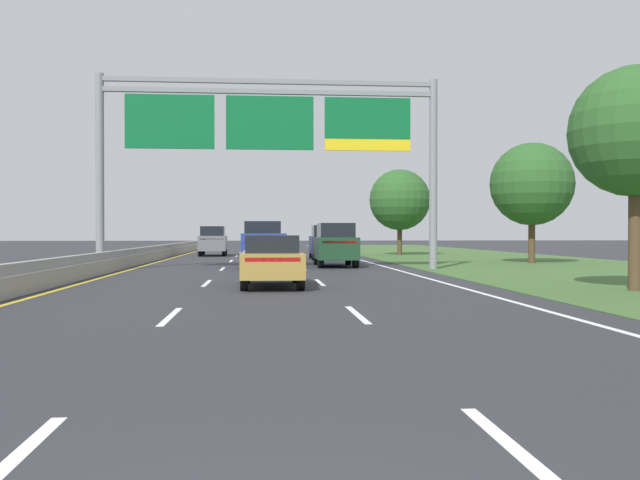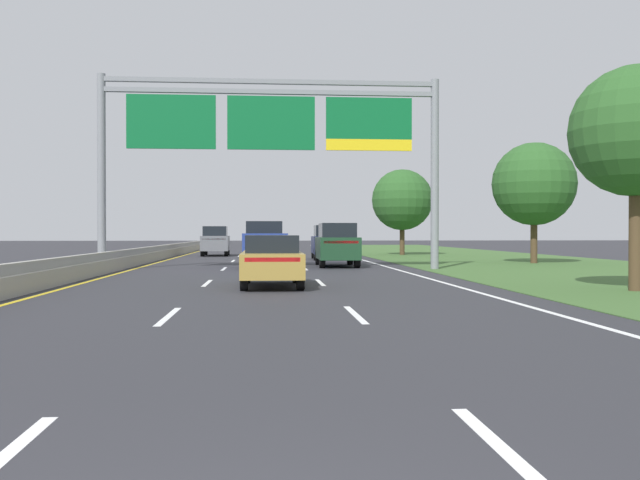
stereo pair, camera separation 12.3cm
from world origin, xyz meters
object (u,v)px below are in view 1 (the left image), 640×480
roadside_tree_near (635,132)px  overhead_sign_gantry (270,132)px  roadside_tree_mid (532,184)px  car_darkgreen_right_lane_suv (335,244)px  car_gold_centre_lane_sedan (272,260)px  pickup_truck_blue (263,245)px  car_grey_left_lane_suv (213,240)px  roadside_tree_far (400,200)px  car_navy_right_lane_suv (326,242)px

roadside_tree_near → overhead_sign_gantry: bearing=130.1°
roadside_tree_mid → overhead_sign_gantry: bearing=-158.6°
overhead_sign_gantry → roadside_tree_near: 15.75m
car_darkgreen_right_lane_suv → roadside_tree_near: (6.86, -15.10, 3.37)m
overhead_sign_gantry → roadside_tree_near: bearing=-49.9°
car_gold_centre_lane_sedan → car_darkgreen_right_lane_suv: car_darkgreen_right_lane_suv is taller
overhead_sign_gantry → pickup_truck_blue: size_ratio=2.77×
overhead_sign_gantry → car_grey_left_lane_suv: overhead_sign_gantry is taller
car_grey_left_lane_suv → roadside_tree_near: size_ratio=0.75×
roadside_tree_far → car_gold_centre_lane_sedan: bearing=-108.6°
roadside_tree_near → car_darkgreen_right_lane_suv: bearing=114.4°
overhead_sign_gantry → roadside_tree_mid: overhead_sign_gantry is taller
car_navy_right_lane_suv → roadside_tree_far: 10.54m
car_grey_left_lane_suv → pickup_truck_blue: bearing=-169.7°
roadside_tree_far → pickup_truck_blue: bearing=-119.8°
roadside_tree_far → car_navy_right_lane_suv: bearing=-128.1°
overhead_sign_gantry → roadside_tree_far: bearing=63.9°
pickup_truck_blue → roadside_tree_near: bearing=-145.0°
overhead_sign_gantry → car_navy_right_lane_suv: size_ratio=3.18×
overhead_sign_gantry → roadside_tree_mid: size_ratio=2.32×
overhead_sign_gantry → car_grey_left_lane_suv: bearing=101.1°
roadside_tree_mid → car_grey_left_lane_suv: bearing=141.9°
overhead_sign_gantry → roadside_tree_far: 22.43m
car_navy_right_lane_suv → pickup_truck_blue: bearing=159.5°
car_gold_centre_lane_sedan → car_grey_left_lane_suv: 29.27m
overhead_sign_gantry → pickup_truck_blue: 5.54m
overhead_sign_gantry → pickup_truck_blue: overhead_sign_gantry is taller
car_grey_left_lane_suv → roadside_tree_near: 34.70m
pickup_truck_blue → roadside_tree_near: roadside_tree_near is taller
pickup_truck_blue → roadside_tree_mid: bearing=-78.5°
pickup_truck_blue → car_gold_centre_lane_sedan: pickup_truck_blue is taller
pickup_truck_blue → roadside_tree_near: size_ratio=0.86×
car_grey_left_lane_suv → roadside_tree_far: bearing=-89.4°
car_grey_left_lane_suv → roadside_tree_far: size_ratio=0.75×
roadside_tree_mid → car_gold_centre_lane_sedan: bearing=-133.5°
pickup_truck_blue → roadside_tree_far: size_ratio=0.86×
car_gold_centre_lane_sedan → car_grey_left_lane_suv: (-3.80, 29.02, 0.28)m
overhead_sign_gantry → car_navy_right_lane_suv: (3.60, 12.11, -5.00)m
car_navy_right_lane_suv → roadside_tree_far: bearing=-36.8°
pickup_truck_blue → car_grey_left_lane_suv: 17.66m
car_gold_centre_lane_sedan → car_darkgreen_right_lane_suv: size_ratio=0.93×
car_navy_right_lane_suv → car_gold_centre_lane_sedan: bearing=171.7°
car_navy_right_lane_suv → roadside_tree_far: (6.24, 7.95, 2.99)m
car_gold_centre_lane_sedan → car_grey_left_lane_suv: size_ratio=0.93×
car_grey_left_lane_suv → car_gold_centre_lane_sedan: bearing=-173.8°
overhead_sign_gantry → car_grey_left_lane_suv: size_ratio=3.18×
overhead_sign_gantry → car_darkgreen_right_lane_suv: size_ratio=3.18×
car_gold_centre_lane_sedan → roadside_tree_mid: bearing=-43.4°
overhead_sign_gantry → car_navy_right_lane_suv: bearing=73.5°
roadside_tree_mid → roadside_tree_far: size_ratio=1.02×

